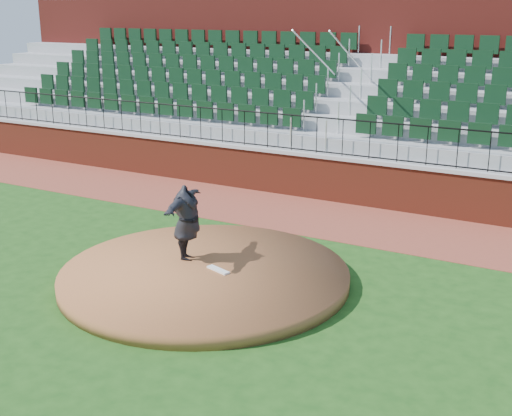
% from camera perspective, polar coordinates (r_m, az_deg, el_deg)
% --- Properties ---
extents(ground, '(90.00, 90.00, 0.00)m').
position_cam_1_polar(ground, '(12.88, -3.29, -7.23)').
color(ground, '#1B4814').
rests_on(ground, ground).
extents(warning_track, '(34.00, 3.20, 0.01)m').
position_cam_1_polar(warning_track, '(17.37, 6.31, -0.86)').
color(warning_track, brown).
rests_on(warning_track, ground).
extents(field_wall, '(34.00, 0.35, 1.20)m').
position_cam_1_polar(field_wall, '(18.64, 8.31, 2.18)').
color(field_wall, maroon).
rests_on(field_wall, ground).
extents(wall_cap, '(34.00, 0.45, 0.10)m').
position_cam_1_polar(wall_cap, '(18.49, 8.39, 4.13)').
color(wall_cap, '#B7B7B7').
rests_on(wall_cap, field_wall).
extents(wall_railing, '(34.00, 0.05, 1.00)m').
position_cam_1_polar(wall_railing, '(18.38, 8.47, 5.80)').
color(wall_railing, black).
rests_on(wall_railing, wall_cap).
extents(seating_stands, '(34.00, 5.10, 4.60)m').
position_cam_1_polar(seating_stands, '(20.84, 11.26, 8.33)').
color(seating_stands, gray).
rests_on(seating_stands, ground).
extents(concourse_wall, '(34.00, 0.50, 5.50)m').
position_cam_1_polar(concourse_wall, '(23.44, 13.53, 10.20)').
color(concourse_wall, maroon).
rests_on(concourse_wall, ground).
extents(pitchers_mound, '(5.69, 5.69, 0.25)m').
position_cam_1_polar(pitchers_mound, '(13.39, -4.36, -5.71)').
color(pitchers_mound, brown).
rests_on(pitchers_mound, ground).
extents(pitching_rubber, '(0.56, 0.30, 0.04)m').
position_cam_1_polar(pitching_rubber, '(13.26, -3.22, -5.25)').
color(pitching_rubber, white).
rests_on(pitching_rubber, pitchers_mound).
extents(pitcher, '(1.06, 2.00, 1.57)m').
position_cam_1_polar(pitcher, '(13.66, -5.89, -1.23)').
color(pitcher, black).
rests_on(pitcher, pitchers_mound).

